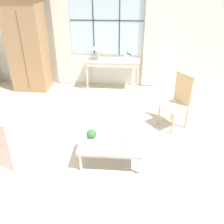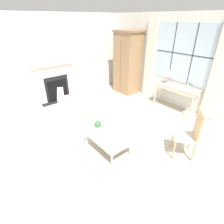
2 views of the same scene
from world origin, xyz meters
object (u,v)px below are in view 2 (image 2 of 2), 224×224
Objects in this scene: armoire at (127,63)px; console_table at (177,89)px; potted_orchid at (189,84)px; side_chair_wooden at (191,132)px; table_lamp at (169,73)px; pillar_candle at (115,141)px; fireplace at (55,80)px; potted_plant_small at (98,126)px; coffee_table at (108,137)px; armchair_upholstered at (75,110)px.

armoire is 2.16m from console_table.
side_chair_wooden is (1.05, -1.70, -0.35)m from potted_orchid.
pillar_candle is at bearing -74.19° from table_lamp.
console_table is 9.22× the size of pillar_candle.
fireplace is at bearing -136.64° from table_lamp.
armoire reaches higher than pillar_candle.
armoire is at bearing 132.32° from pillar_candle.
potted_orchid is (3.45, 2.59, 0.19)m from fireplace.
pillar_candle is at bearing -80.62° from console_table.
potted_plant_small is at bearing -54.75° from armoire.
coffee_table is at bearing 6.59° from potted_plant_small.
potted_plant_small is (2.99, -0.35, -0.25)m from fireplace.
fireplace is 5.06× the size of table_lamp.
pillar_candle is (0.49, -2.97, -0.25)m from console_table.
armchair_upholstered is (0.62, -2.67, -0.84)m from armoire.
armchair_upholstered is (-1.86, -2.77, -0.65)m from potted_orchid.
coffee_table is (3.29, -0.32, -0.42)m from fireplace.
console_table is at bearing 3.12° from armoire.
pillar_candle is at bearing -47.68° from armoire.
armoire is 2.87m from armchair_upholstered.
armchair_upholstered is at bearing -112.47° from table_lamp.
side_chair_wooden is 7.29× the size of pillar_candle.
armoire is at bearing -176.88° from console_table.
potted_orchid is 0.42× the size of side_chair_wooden.
potted_orchid reaches higher than table_lamp.
side_chair_wooden is 1.97m from potted_plant_small.
pillar_candle is at bearing -87.65° from potted_orchid.
console_table is at bearing 61.90° from armchair_upholstered.
fireplace reaches higher than pillar_candle.
fireplace is at bearing -143.08° from potted_orchid.
console_table is at bearing 40.22° from fireplace.
console_table is 3.18m from armchair_upholstered.
potted_plant_small reaches higher than pillar_candle.
console_table reaches higher than potted_plant_small.
potted_plant_small is 0.59m from pillar_candle.
side_chair_wooden is (1.42, -1.71, -0.09)m from console_table.
coffee_table is at bearing -135.03° from side_chair_wooden.
armoire is 3.54m from potted_plant_small.
armoire is at bearing 129.47° from coffee_table.
side_chair_wooden is (4.50, 0.90, -0.16)m from fireplace.
coffee_table is at bearing -85.96° from console_table.
armoire reaches higher than armchair_upholstered.
potted_plant_small is at bearing -91.87° from console_table.
armchair_upholstered is at bearing -159.69° from side_chair_wooden.
fireplace is 2.07× the size of side_chair_wooden.
console_table is 2.95m from coffee_table.
console_table is 3.09× the size of table_lamp.
table_lamp is at bearing 105.81° from pillar_candle.
potted_plant_small is 1.68× the size of pillar_candle.
fireplace is 3.02m from potted_plant_small.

